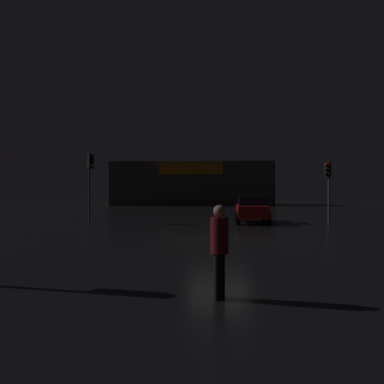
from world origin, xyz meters
TOP-DOWN VIEW (x-y plane):
  - ground_plane at (0.00, 0.00)m, footprint 120.00×120.00m
  - store_building at (-2.59, 32.69)m, footprint 20.54×6.76m
  - traffic_signal_main at (6.59, 6.62)m, footprint 0.42×0.42m
  - traffic_signal_cross_left at (-7.64, 6.74)m, footprint 0.43×0.41m
  - car_near at (2.20, 7.20)m, footprint 2.10×3.92m
  - pedestrian at (-0.21, -8.19)m, footprint 0.46×0.46m

SIDE VIEW (x-z plane):
  - ground_plane at x=0.00m, z-range 0.00..0.00m
  - car_near at x=2.20m, z-range 0.00..1.66m
  - pedestrian at x=-0.21m, z-range 0.15..1.92m
  - traffic_signal_main at x=6.59m, z-range 0.93..4.57m
  - store_building at x=-2.59m, z-range 0.01..5.53m
  - traffic_signal_cross_left at x=-7.64m, z-range 0.98..5.17m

